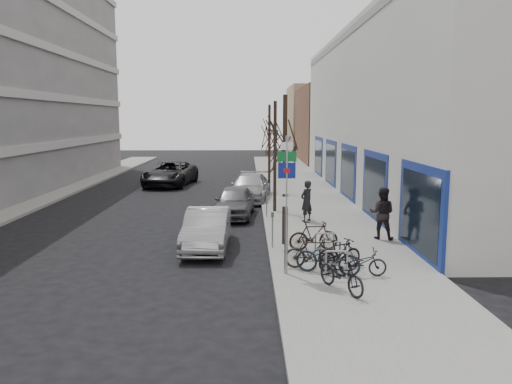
{
  "coord_description": "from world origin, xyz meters",
  "views": [
    {
      "loc": [
        1.3,
        -14.17,
        4.68
      ],
      "look_at": [
        1.58,
        3.91,
        2.0
      ],
      "focal_mm": 35.0,
      "sensor_mm": 36.0,
      "label": 1
    }
  ],
  "objects_px": {
    "highway_sign_pole": "(286,196)",
    "tree_near": "(285,135)",
    "meter_mid": "(267,201)",
    "bike_mid_curb": "(328,254)",
    "bike_rack": "(330,251)",
    "lane_car": "(170,173)",
    "tree_far": "(269,128)",
    "pedestrian_far": "(382,213)",
    "parked_car_front": "(207,229)",
    "bike_mid_inner": "(312,252)",
    "parked_car_mid": "(234,202)",
    "bike_far_curb": "(360,260)",
    "meter_back": "(263,185)",
    "parked_car_back": "(250,187)",
    "pedestrian_near": "(307,201)",
    "bike_far_inner": "(314,235)",
    "tree_mid": "(275,130)",
    "bike_near_right": "(340,254)",
    "bike_near_left": "(342,271)",
    "meter_front": "(272,226)"
  },
  "relations": [
    {
      "from": "parked_car_front",
      "to": "pedestrian_near",
      "type": "xyz_separation_m",
      "value": [
        4.07,
        4.08,
        0.34
      ]
    },
    {
      "from": "bike_far_curb",
      "to": "parked_car_mid",
      "type": "bearing_deg",
      "value": 21.98
    },
    {
      "from": "parked_car_front",
      "to": "lane_car",
      "type": "height_order",
      "value": "lane_car"
    },
    {
      "from": "bike_mid_inner",
      "to": "parked_car_back",
      "type": "height_order",
      "value": "parked_car_back"
    },
    {
      "from": "bike_near_left",
      "to": "bike_far_inner",
      "type": "xyz_separation_m",
      "value": [
        -0.2,
        4.11,
        -0.02
      ]
    },
    {
      "from": "tree_near",
      "to": "bike_far_inner",
      "type": "xyz_separation_m",
      "value": [
        0.95,
        -0.94,
        -3.42
      ]
    },
    {
      "from": "tree_mid",
      "to": "parked_car_mid",
      "type": "relative_size",
      "value": 1.28
    },
    {
      "from": "tree_far",
      "to": "bike_mid_inner",
      "type": "xyz_separation_m",
      "value": [
        0.63,
        -16.02,
        -3.44
      ]
    },
    {
      "from": "highway_sign_pole",
      "to": "bike_far_curb",
      "type": "height_order",
      "value": "highway_sign_pole"
    },
    {
      "from": "tree_near",
      "to": "bike_far_inner",
      "type": "height_order",
      "value": "tree_near"
    },
    {
      "from": "bike_mid_curb",
      "to": "parked_car_mid",
      "type": "distance_m",
      "value": 9.82
    },
    {
      "from": "bike_rack",
      "to": "lane_car",
      "type": "xyz_separation_m",
      "value": [
        -7.98,
        20.09,
        0.19
      ]
    },
    {
      "from": "meter_front",
      "to": "bike_mid_inner",
      "type": "bearing_deg",
      "value": -66.83
    },
    {
      "from": "meter_back",
      "to": "parked_car_back",
      "type": "xyz_separation_m",
      "value": [
        -0.75,
        0.26,
        -0.17
      ]
    },
    {
      "from": "bike_near_left",
      "to": "parked_car_front",
      "type": "distance_m",
      "value": 6.35
    },
    {
      "from": "tree_mid",
      "to": "bike_mid_inner",
      "type": "xyz_separation_m",
      "value": [
        0.63,
        -9.52,
        -3.44
      ]
    },
    {
      "from": "highway_sign_pole",
      "to": "tree_near",
      "type": "height_order",
      "value": "tree_near"
    },
    {
      "from": "tree_mid",
      "to": "pedestrian_far",
      "type": "height_order",
      "value": "tree_mid"
    },
    {
      "from": "bike_near_right",
      "to": "meter_mid",
      "type": "bearing_deg",
      "value": -14.97
    },
    {
      "from": "tree_near",
      "to": "parked_car_front",
      "type": "height_order",
      "value": "tree_near"
    },
    {
      "from": "parked_car_back",
      "to": "lane_car",
      "type": "bearing_deg",
      "value": 138.08
    },
    {
      "from": "bike_rack",
      "to": "meter_mid",
      "type": "relative_size",
      "value": 1.78
    },
    {
      "from": "bike_mid_curb",
      "to": "bike_mid_inner",
      "type": "relative_size",
      "value": 1.15
    },
    {
      "from": "meter_mid",
      "to": "parked_car_front",
      "type": "bearing_deg",
      "value": -114.82
    },
    {
      "from": "tree_near",
      "to": "parked_car_back",
      "type": "distance_m",
      "value": 11.34
    },
    {
      "from": "bike_rack",
      "to": "lane_car",
      "type": "distance_m",
      "value": 21.62
    },
    {
      "from": "lane_car",
      "to": "pedestrian_near",
      "type": "xyz_separation_m",
      "value": [
        8.05,
        -13.19,
        0.21
      ]
    },
    {
      "from": "bike_near_right",
      "to": "parked_car_front",
      "type": "distance_m",
      "value": 5.25
    },
    {
      "from": "bike_far_curb",
      "to": "parked_car_back",
      "type": "bearing_deg",
      "value": 12.07
    },
    {
      "from": "tree_far",
      "to": "pedestrian_far",
      "type": "bearing_deg",
      "value": -73.02
    },
    {
      "from": "bike_mid_inner",
      "to": "tree_mid",
      "type": "bearing_deg",
      "value": 7.31
    },
    {
      "from": "parked_car_front",
      "to": "lane_car",
      "type": "bearing_deg",
      "value": 103.98
    },
    {
      "from": "parked_car_mid",
      "to": "pedestrian_far",
      "type": "xyz_separation_m",
      "value": [
        5.71,
        -5.07,
        0.41
      ]
    },
    {
      "from": "pedestrian_far",
      "to": "bike_far_curb",
      "type": "bearing_deg",
      "value": 89.15
    },
    {
      "from": "meter_mid",
      "to": "parked_car_mid",
      "type": "bearing_deg",
      "value": 152.07
    },
    {
      "from": "meter_back",
      "to": "bike_near_left",
      "type": "height_order",
      "value": "meter_back"
    },
    {
      "from": "bike_far_curb",
      "to": "bike_far_inner",
      "type": "height_order",
      "value": "bike_far_inner"
    },
    {
      "from": "parked_car_back",
      "to": "meter_back",
      "type": "bearing_deg",
      "value": -12.33
    },
    {
      "from": "bike_mid_inner",
      "to": "parked_car_mid",
      "type": "bearing_deg",
      "value": 19.9
    },
    {
      "from": "tree_far",
      "to": "parked_car_front",
      "type": "bearing_deg",
      "value": -102.08
    },
    {
      "from": "bike_near_left",
      "to": "parked_car_back",
      "type": "distance_m",
      "value": 15.99
    },
    {
      "from": "pedestrian_near",
      "to": "pedestrian_far",
      "type": "distance_m",
      "value": 4.1
    },
    {
      "from": "meter_mid",
      "to": "bike_mid_curb",
      "type": "relative_size",
      "value": 0.66
    },
    {
      "from": "meter_mid",
      "to": "pedestrian_far",
      "type": "relative_size",
      "value": 0.64
    },
    {
      "from": "bike_far_inner",
      "to": "pedestrian_far",
      "type": "height_order",
      "value": "pedestrian_far"
    },
    {
      "from": "bike_rack",
      "to": "parked_car_front",
      "type": "height_order",
      "value": "parked_car_front"
    },
    {
      "from": "lane_car",
      "to": "pedestrian_far",
      "type": "height_order",
      "value": "pedestrian_far"
    },
    {
      "from": "meter_mid",
      "to": "parked_car_back",
      "type": "distance_m",
      "value": 5.82
    },
    {
      "from": "meter_front",
      "to": "lane_car",
      "type": "xyz_separation_m",
      "value": [
        -6.33,
        17.69,
        -0.07
      ]
    },
    {
      "from": "tree_far",
      "to": "tree_near",
      "type": "bearing_deg",
      "value": -90.0
    }
  ]
}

